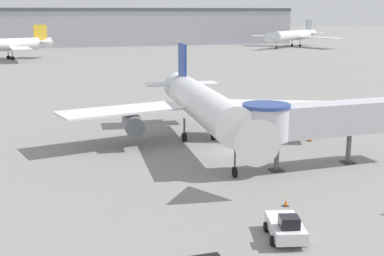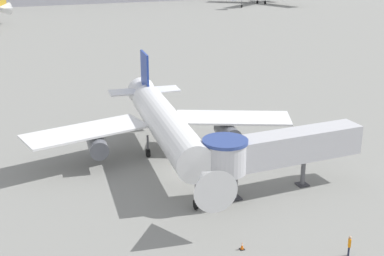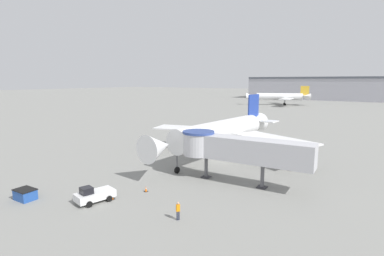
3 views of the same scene
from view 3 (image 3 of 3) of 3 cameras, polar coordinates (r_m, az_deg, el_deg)
The scene contains 11 objects.
ground_plane at distance 46.75m, azimuth 5.22°, elevation -6.43°, with size 800.00×800.00×0.00m, color gray.
main_airplane at distance 48.94m, azimuth 5.78°, elevation -0.74°, with size 30.15×31.03×9.84m.
jet_bridge at distance 36.71m, azimuth 7.94°, elevation -3.81°, with size 16.35×4.09×6.01m.
pushback_tug_white at distance 33.29m, azimuth -18.16°, elevation -11.99°, with size 2.86×4.25×1.75m.
service_container_blue at distance 36.76m, azimuth -29.18°, elevation -10.97°, with size 2.24×1.68×1.15m.
traffic_cone_starboard_wing at distance 44.23m, azimuth 18.10°, elevation -7.26°, with size 0.46×0.46×0.77m.
traffic_cone_near_nose at distance 34.90m, azimuth -8.78°, elevation -11.43°, with size 0.38×0.38×0.63m.
traffic_cone_apron_front at distance 33.49m, azimuth -15.01°, elevation -12.45°, with size 0.44×0.44×0.73m.
ground_crew_marshaller at distance 27.83m, azimuth -2.68°, elevation -15.27°, with size 0.33×0.38×1.71m.
background_jet_gold_tail at distance 159.46m, azimuth 16.53°, elevation 5.75°, with size 30.74×28.19×9.71m.
terminal_building at distance 215.13m, azimuth 31.48°, elevation 6.39°, with size 152.67×28.05×14.79m.
Camera 3 is at (20.78, -39.99, 12.44)m, focal length 28.00 mm.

